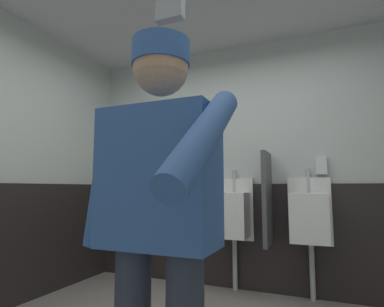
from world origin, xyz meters
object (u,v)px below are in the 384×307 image
object	(u,v)px
urinal_left	(232,214)
urinal_middle	(310,217)
soap_dispenser	(321,165)
person	(158,208)

from	to	relation	value
urinal_left	urinal_middle	xyz separation A→B (m)	(0.75, 0.00, 0.00)
urinal_left	soap_dispenser	world-z (taller)	soap_dispenser
urinal_left	person	xyz separation A→B (m)	(0.27, -2.06, 0.20)
urinal_middle	person	distance (m)	2.13
urinal_left	soap_dispenser	bearing A→B (deg)	7.79
person	soap_dispenser	distance (m)	2.28
urinal_left	person	world-z (taller)	person
urinal_middle	soap_dispenser	size ratio (longest dim) A/B	6.89
urinal_left	person	size ratio (longest dim) A/B	0.76
urinal_middle	soap_dispenser	distance (m)	0.52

